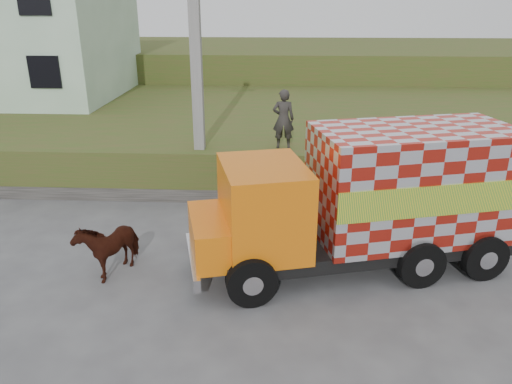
# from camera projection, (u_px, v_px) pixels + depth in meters

# --- Properties ---
(ground) EXTENTS (120.00, 120.00, 0.00)m
(ground) POSITION_uv_depth(u_px,v_px,m) (215.00, 272.00, 11.14)
(ground) COLOR #474749
(ground) RESTS_ON ground
(embankment) EXTENTS (40.00, 12.00, 1.50)m
(embankment) POSITION_uv_depth(u_px,v_px,m) (246.00, 129.00, 20.16)
(embankment) COLOR #38541C
(embankment) RESTS_ON ground
(embankment_far) EXTENTS (40.00, 12.00, 3.00)m
(embankment_far) POSITION_uv_depth(u_px,v_px,m) (259.00, 70.00, 31.04)
(embankment_far) COLOR #38541C
(embankment_far) RESTS_ON ground
(retaining_strip) EXTENTS (16.00, 0.50, 0.40)m
(retaining_strip) POSITION_uv_depth(u_px,v_px,m) (167.00, 193.00, 15.06)
(retaining_strip) COLOR #595651
(retaining_strip) RESTS_ON ground
(building) EXTENTS (10.00, 8.00, 6.00)m
(building) POSITION_uv_depth(u_px,v_px,m) (3.00, 27.00, 22.10)
(building) COLOR silver
(building) RESTS_ON embankment
(utility_pole) EXTENTS (1.20, 0.30, 8.00)m
(utility_pole) POSITION_uv_depth(u_px,v_px,m) (196.00, 60.00, 13.97)
(utility_pole) COLOR gray
(utility_pole) RESTS_ON ground
(cargo_truck) EXTENTS (7.40, 3.89, 3.15)m
(cargo_truck) POSITION_uv_depth(u_px,v_px,m) (370.00, 198.00, 10.89)
(cargo_truck) COLOR black
(cargo_truck) RESTS_ON ground
(cow) EXTENTS (1.25, 1.68, 1.30)m
(cow) POSITION_uv_depth(u_px,v_px,m) (109.00, 245.00, 10.96)
(cow) COLOR #33180C
(cow) RESTS_ON ground
(pedestrian) EXTENTS (0.65, 0.43, 1.76)m
(pedestrian) POSITION_uv_depth(u_px,v_px,m) (283.00, 119.00, 14.66)
(pedestrian) COLOR #322E2C
(pedestrian) RESTS_ON embankment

